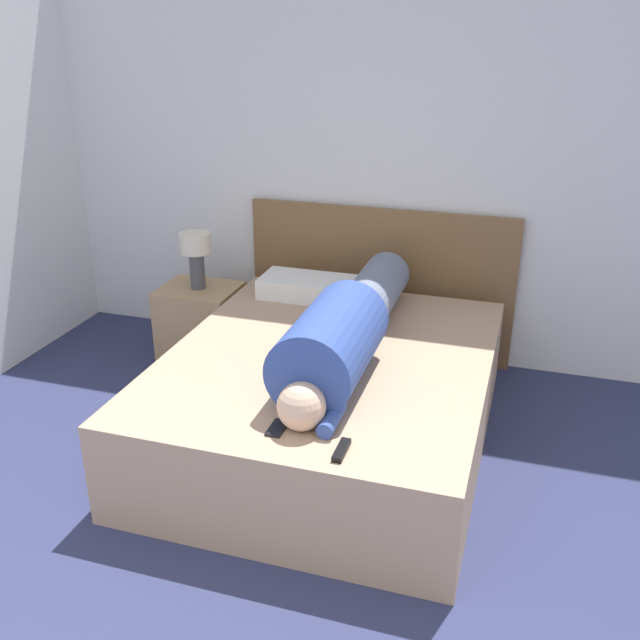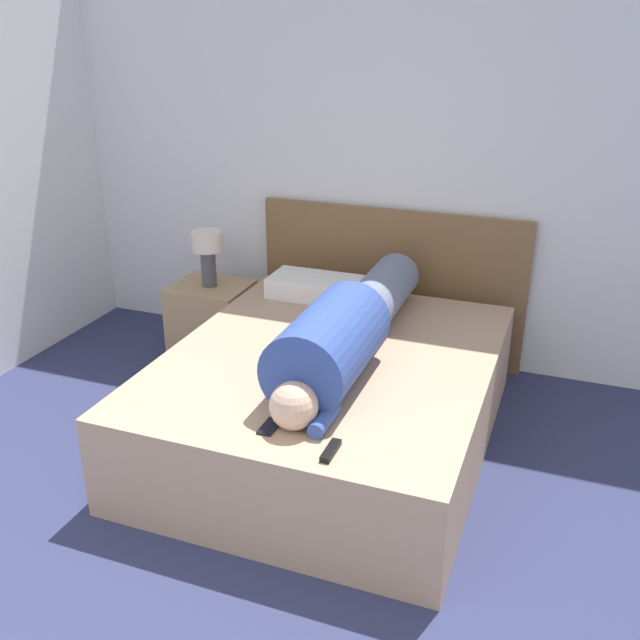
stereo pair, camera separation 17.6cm
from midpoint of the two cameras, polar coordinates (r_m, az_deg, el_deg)
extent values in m
cube|color=white|center=(4.46, 4.51, 13.05)|extent=(5.62, 0.06, 2.60)
cube|color=tan|center=(3.72, -0.69, -6.26)|extent=(1.60, 1.95, 0.50)
cube|color=brown|center=(4.61, 3.67, 2.97)|extent=(1.72, 0.04, 0.98)
cube|color=tan|center=(4.69, -10.57, -0.25)|extent=(0.48, 0.41, 0.49)
cylinder|color=#4C4C51|center=(4.57, -10.89, 3.91)|extent=(0.09, 0.09, 0.24)
cylinder|color=beige|center=(4.51, -11.06, 6.06)|extent=(0.19, 0.19, 0.12)
sphere|color=#DBB293|center=(2.94, -3.23, -6.94)|extent=(0.21, 0.21, 0.21)
cylinder|color=#334C99|center=(3.25, -0.69, -2.04)|extent=(0.39, 0.71, 0.39)
cylinder|color=slate|center=(3.97, 2.83, 1.81)|extent=(0.27, 0.85, 0.27)
cylinder|color=#334C99|center=(2.98, -0.76, -7.94)|extent=(0.07, 0.22, 0.07)
cube|color=white|center=(4.32, -1.88, 2.60)|extent=(0.61, 0.30, 0.12)
cube|color=black|center=(2.83, -0.08, -10.40)|extent=(0.04, 0.15, 0.02)
cube|color=black|center=(2.99, -5.15, -8.63)|extent=(0.06, 0.13, 0.01)
camera|label=1|loc=(0.09, -91.50, -0.64)|focal=40.00mm
camera|label=2|loc=(0.09, 88.50, 0.64)|focal=40.00mm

